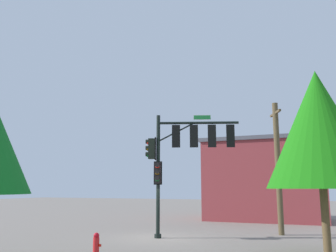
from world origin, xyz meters
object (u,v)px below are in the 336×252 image
object	(u,v)px
fire_hydrant	(96,244)
tree_near	(319,128)
utility_pole	(278,165)
brick_building	(266,179)
signal_pole_assembly	(182,149)

from	to	relation	value
fire_hydrant	tree_near	xyz separation A→B (m)	(8.31, 2.72, 4.45)
utility_pole	brick_building	xyz separation A→B (m)	(-1.88, 9.05, -0.57)
fire_hydrant	utility_pole	bearing A→B (deg)	55.32
tree_near	signal_pole_assembly	bearing A→B (deg)	157.05
utility_pole	signal_pole_assembly	bearing A→B (deg)	-144.50
tree_near	fire_hydrant	bearing A→B (deg)	-161.89
utility_pole	tree_near	world-z (taller)	utility_pole
utility_pole	fire_hydrant	xyz separation A→B (m)	(-6.12, -8.85, -3.41)
fire_hydrant	brick_building	size ratio (longest dim) A/B	0.09
fire_hydrant	brick_building	bearing A→B (deg)	76.66
signal_pole_assembly	tree_near	world-z (taller)	tree_near
fire_hydrant	tree_near	bearing A→B (deg)	18.11
fire_hydrant	brick_building	xyz separation A→B (m)	(4.24, 17.90, 2.84)
tree_near	brick_building	bearing A→B (deg)	105.01
fire_hydrant	tree_near	size ratio (longest dim) A/B	0.12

